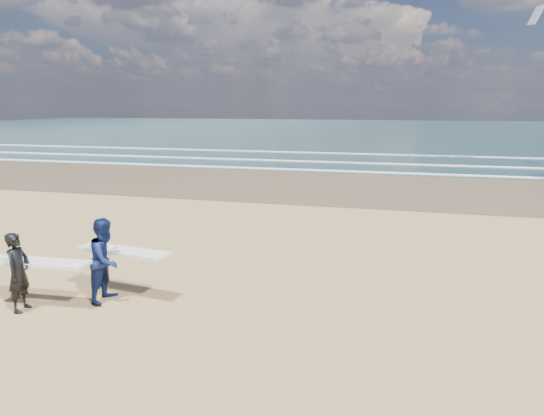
# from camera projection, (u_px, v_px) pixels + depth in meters

# --- Properties ---
(ocean) EXTENTS (220.00, 100.00, 0.02)m
(ocean) POSITION_uv_depth(u_px,v_px,m) (490.00, 132.00, 73.01)
(ocean) COLOR #1B383C
(ocean) RESTS_ON ground
(surfer_near) EXTENTS (2.23, 1.02, 1.67)m
(surfer_near) POSITION_uv_depth(u_px,v_px,m) (22.00, 270.00, 10.00)
(surfer_near) COLOR black
(surfer_near) RESTS_ON ground
(surfer_far) EXTENTS (2.25, 1.21, 1.84)m
(surfer_far) POSITION_uv_depth(u_px,v_px,m) (107.00, 259.00, 10.50)
(surfer_far) COLOR #0C1845
(surfer_far) RESTS_ON ground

